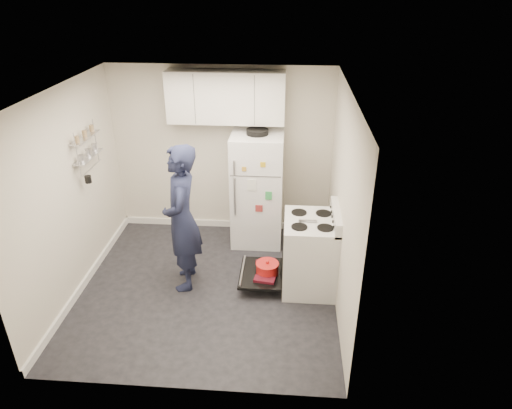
# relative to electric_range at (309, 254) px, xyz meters

# --- Properties ---
(room) EXTENTS (3.21, 3.21, 2.51)m
(room) POSITION_rel_electric_range_xyz_m (-1.29, -0.12, 0.74)
(room) COLOR black
(room) RESTS_ON ground
(electric_range) EXTENTS (0.66, 0.76, 1.10)m
(electric_range) POSITION_rel_electric_range_xyz_m (0.00, 0.00, 0.00)
(electric_range) COLOR silver
(electric_range) RESTS_ON ground
(open_oven_door) EXTENTS (0.55, 0.70, 0.23)m
(open_oven_door) POSITION_rel_electric_range_xyz_m (-0.56, -0.00, -0.28)
(open_oven_door) COLOR black
(open_oven_door) RESTS_ON ground
(refrigerator) EXTENTS (0.72, 0.74, 1.72)m
(refrigerator) POSITION_rel_electric_range_xyz_m (-0.72, 1.10, 0.36)
(refrigerator) COLOR white
(refrigerator) RESTS_ON ground
(upper_cabinets) EXTENTS (1.60, 0.33, 0.70)m
(upper_cabinets) POSITION_rel_electric_range_xyz_m (-1.16, 1.28, 1.63)
(upper_cabinets) COLOR silver
(upper_cabinets) RESTS_ON room
(wall_shelf_rack) EXTENTS (0.14, 0.60, 0.61)m
(wall_shelf_rack) POSITION_rel_electric_range_xyz_m (-2.78, 0.34, 1.21)
(wall_shelf_rack) COLOR #B2B2B7
(wall_shelf_rack) RESTS_ON room
(person) EXTENTS (0.54, 0.74, 1.88)m
(person) POSITION_rel_electric_range_xyz_m (-1.55, -0.06, 0.47)
(person) COLOR #191D38
(person) RESTS_ON ground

